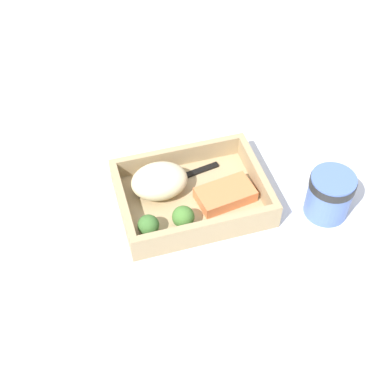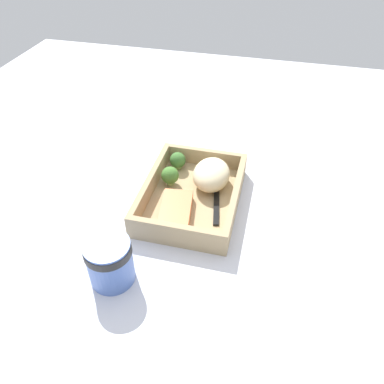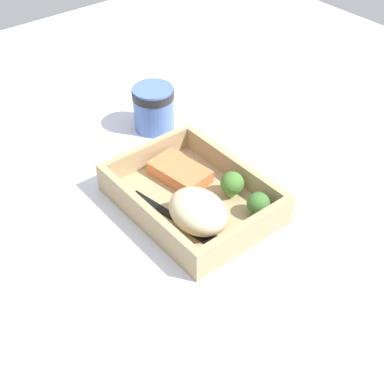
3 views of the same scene
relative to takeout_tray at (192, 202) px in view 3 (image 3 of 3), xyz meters
The scene contains 10 objects.
ground_plane 1.60cm from the takeout_tray, ahead, with size 160.00×160.00×2.00cm, color silver.
takeout_tray is the anchor object (origin of this frame).
tray_rim 2.50cm from the takeout_tray, ahead, with size 24.87×18.58×3.81cm.
salmon_fillet 5.91cm from the takeout_tray, 161.29° to the left, with size 9.61×5.65×2.21cm, color #D87241.
mashed_potatoes 6.60cm from the takeout_tray, 30.56° to the right, with size 9.71×7.55×5.43cm, color beige.
broccoli_floret_1 10.71cm from the takeout_tray, 31.40° to the left, with size 3.49×3.49×3.95cm.
broccoli_floret_2 6.89cm from the takeout_tray, 60.54° to the left, with size 3.68×3.68×4.21cm.
fork 5.22cm from the takeout_tray, 64.93° to the right, with size 15.85×4.38×0.44cm.
paper_cup 23.16cm from the takeout_tray, 158.74° to the left, with size 7.60×7.60×8.25cm.
receipt_slip 21.42cm from the takeout_tray, 107.16° to the left, with size 8.80×13.07×0.24cm, color white.
Camera 3 is at (48.04, -38.99, 55.91)cm, focal length 50.00 mm.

